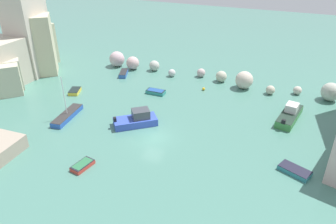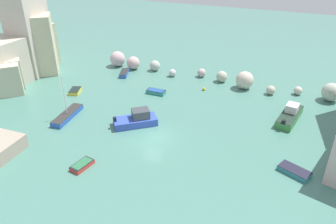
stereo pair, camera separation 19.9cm
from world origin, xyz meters
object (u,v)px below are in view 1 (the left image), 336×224
at_px(moored_boat_1, 83,165).
at_px(moored_boat_5, 156,92).
at_px(moored_boat_2, 137,120).
at_px(moored_boat_6, 124,73).
at_px(channel_buoy, 204,89).
at_px(moored_boat_3, 75,91).
at_px(moored_boat_4, 295,171).
at_px(moored_boat_7, 67,115).
at_px(moored_boat_0, 290,115).

xyz_separation_m(moored_boat_1, moored_boat_5, (-0.44, 18.73, 0.04)).
xyz_separation_m(moored_boat_2, moored_boat_6, (-9.57, 13.54, -0.39)).
xyz_separation_m(channel_buoy, moored_boat_3, (-17.48, -8.31, 0.05)).
relative_size(moored_boat_3, moored_boat_4, 0.78).
distance_m(channel_buoy, moored_boat_1, 23.32).
bearing_deg(moored_boat_3, moored_boat_2, 49.63).
height_order(moored_boat_1, moored_boat_7, moored_boat_7).
bearing_deg(moored_boat_1, moored_boat_0, -35.68).
bearing_deg(moored_boat_4, moored_boat_7, 22.52).
bearing_deg(channel_buoy, moored_boat_6, 177.62).
distance_m(moored_boat_2, moored_boat_5, 9.22).
bearing_deg(moored_boat_2, moored_boat_7, 153.06).
bearing_deg(moored_boat_2, moored_boat_3, 121.04).
bearing_deg(moored_boat_4, moored_boat_1, 43.56).
bearing_deg(moored_boat_7, moored_boat_1, -141.57).
bearing_deg(moored_boat_6, channel_buoy, -112.85).
xyz_separation_m(moored_boat_5, moored_boat_7, (-7.45, -11.03, 0.07)).
relative_size(channel_buoy, moored_boat_7, 0.08).
bearing_deg(moored_boat_3, moored_boat_7, 9.53).
relative_size(moored_boat_6, moored_boat_7, 0.58).
height_order(moored_boat_3, moored_boat_5, moored_boat_5).
bearing_deg(moored_boat_6, moored_boat_0, -120.58).
xyz_separation_m(moored_boat_4, moored_boat_6, (-28.34, 15.77, 0.07)).
distance_m(moored_boat_1, moored_boat_7, 11.03).
bearing_deg(moored_boat_4, moored_boat_0, -59.61).
relative_size(moored_boat_0, moored_boat_3, 2.46).
bearing_deg(channel_buoy, moored_boat_5, -148.16).
distance_m(channel_buoy, moored_boat_2, 13.76).
bearing_deg(moored_boat_3, moored_boat_5, 91.03).
bearing_deg(moored_boat_5, moored_boat_7, 55.23).
distance_m(moored_boat_0, moored_boat_5, 18.95).
xyz_separation_m(moored_boat_1, moored_boat_2, (1.13, 9.65, 0.46)).
xyz_separation_m(channel_buoy, moored_boat_2, (-4.65, -12.95, 0.49)).
relative_size(moored_boat_2, moored_boat_5, 1.97).
distance_m(moored_boat_6, moored_boat_7, 15.49).
distance_m(channel_buoy, moored_boat_4, 20.73).
height_order(moored_boat_3, moored_boat_4, moored_boat_3).
xyz_separation_m(channel_buoy, moored_boat_7, (-13.68, -14.89, 0.14)).
bearing_deg(channel_buoy, moored_boat_4, -47.07).
distance_m(moored_boat_5, moored_boat_6, 9.15).
height_order(moored_boat_1, moored_boat_5, moored_boat_5).
relative_size(moored_boat_0, moored_boat_4, 1.92).
bearing_deg(moored_boat_6, moored_boat_4, -139.56).
xyz_separation_m(moored_boat_3, moored_boat_5, (11.26, 4.45, 0.02)).
bearing_deg(moored_boat_5, moored_boat_3, 20.84).
bearing_deg(moored_boat_0, moored_boat_7, 122.25).
relative_size(moored_boat_3, moored_boat_6, 0.79).
relative_size(moored_boat_4, moored_boat_5, 1.21).
distance_m(moored_boat_2, moored_boat_3, 13.65).
height_order(moored_boat_5, moored_boat_6, moored_boat_6).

